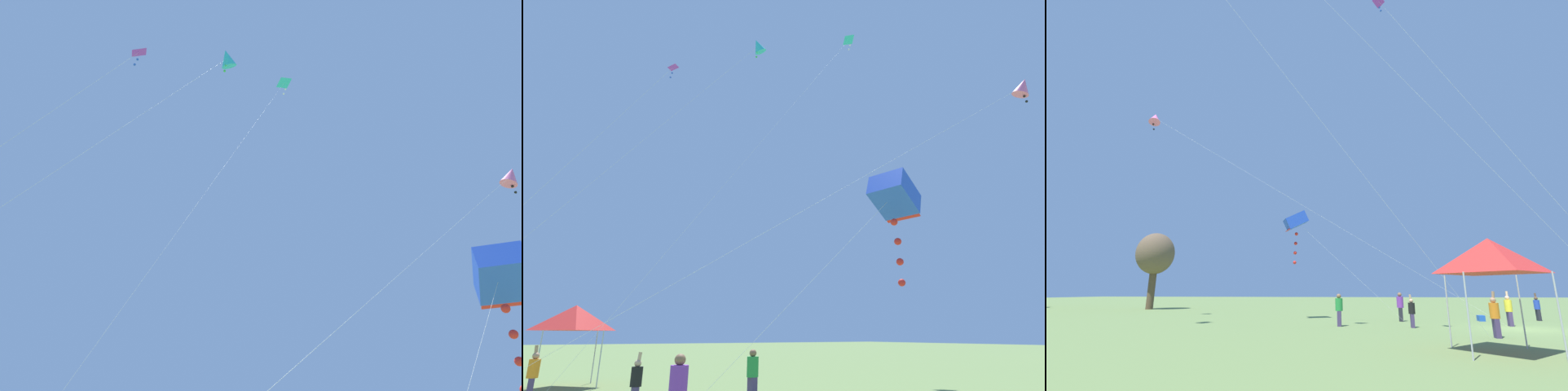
{
  "view_description": "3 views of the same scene",
  "coord_description": "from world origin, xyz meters",
  "views": [
    {
      "loc": [
        7.78,
        -2.18,
        2.25
      ],
      "look_at": [
        -2.74,
        11.3,
        11.32
      ],
      "focal_mm": 35.0,
      "sensor_mm": 36.0,
      "label": 1
    },
    {
      "loc": [
        14.76,
        2.71,
        2.28
      ],
      "look_at": [
        -4.6,
        13.66,
        9.94
      ],
      "focal_mm": 28.0,
      "sensor_mm": 36.0,
      "label": 2
    },
    {
      "loc": [
        -20.89,
        8.38,
        1.91
      ],
      "look_at": [
        -4.39,
        10.8,
        6.52
      ],
      "focal_mm": 24.0,
      "sensor_mm": 36.0,
      "label": 3
    }
  ],
  "objects": [
    {
      "name": "kite_purple_delta_0",
      "position": [
        -5.41,
        6.61,
        16.49
      ],
      "size": [
        0.81,
        10.56,
        16.99
      ],
      "color": "silver",
      "rests_on": "ground"
    },
    {
      "name": "kite_blue_box_1",
      "position": [
        4.64,
        13.01,
        7.0
      ],
      "size": [
        1.88,
        8.5,
        7.84
      ],
      "color": "silver",
      "rests_on": "ground"
    },
    {
      "name": "tree_far_right",
      "position": [
        16.82,
        31.74,
        6.06
      ],
      "size": [
        4.22,
        4.22,
        8.52
      ],
      "color": "brown",
      "rests_on": "ground"
    },
    {
      "name": "festival_tent",
      "position": [
        -8.2,
        4.0,
        3.08
      ],
      "size": [
        2.77,
        2.77,
        3.68
      ],
      "color": "#B7B7BC",
      "rests_on": "ground"
    },
    {
      "name": "person_purple_shirt",
      "position": [
        4.2,
        5.77,
        1.0
      ],
      "size": [
        0.44,
        0.44,
        1.85
      ],
      "rotation": [
        0.0,
        0.0,
        3.35
      ],
      "color": "#282833",
      "rests_on": "ground"
    },
    {
      "name": "person_orange_shirt",
      "position": [
        -4.01,
        2.66,
        0.93
      ],
      "size": [
        0.4,
        0.4,
        1.93
      ],
      "rotation": [
        0.0,
        0.0,
        3.62
      ],
      "color": "#473860",
      "rests_on": "ground"
    },
    {
      "name": "person_yellow_shirt",
      "position": [
        1.67,
        -0.05,
        0.94
      ],
      "size": [
        0.4,
        0.4,
        1.94
      ],
      "rotation": [
        0.0,
        0.0,
        5.52
      ],
      "color": "#473860",
      "rests_on": "ground"
    },
    {
      "name": "ground_plane",
      "position": [
        0.0,
        0.0,
        0.0
      ],
      "size": [
        220.0,
        220.0,
        0.0
      ],
      "primitive_type": "plane",
      "color": "olive"
    },
    {
      "name": "kite_pink_diamond_4",
      "position": [
        3.78,
        25.1,
        16.16
      ],
      "size": [
        3.05,
        25.67,
        16.88
      ],
      "color": "silver",
      "rests_on": "ground"
    },
    {
      "name": "person_black_shirt",
      "position": [
        -0.03,
        5.6,
        0.85
      ],
      "size": [
        0.36,
        0.36,
        1.76
      ],
      "rotation": [
        0.0,
        0.0,
        2.47
      ],
      "color": "#473860",
      "rests_on": "ground"
    },
    {
      "name": "person_blue_shirt",
      "position": [
        6.07,
        -3.54,
        0.88
      ],
      "size": [
        0.37,
        0.37,
        1.82
      ],
      "rotation": [
        0.0,
        0.0,
        5.68
      ],
      "color": "#282833",
      "rests_on": "ground"
    },
    {
      "name": "person_green_shirt",
      "position": [
        0.21,
        9.63,
        0.96
      ],
      "size": [
        0.42,
        0.42,
        1.79
      ],
      "rotation": [
        0.0,
        0.0,
        5.11
      ],
      "color": "#473860",
      "rests_on": "ground"
    },
    {
      "name": "cooler_box",
      "position": [
        5.25,
        0.43,
        0.18
      ],
      "size": [
        0.63,
        0.38,
        0.37
      ],
      "primitive_type": "cube",
      "color": "blue",
      "rests_on": "ground"
    }
  ]
}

